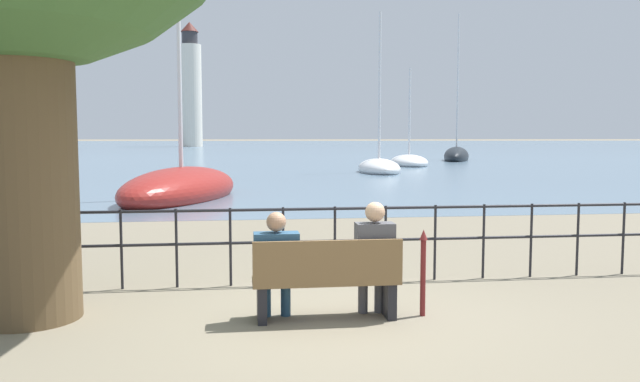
{
  "coord_description": "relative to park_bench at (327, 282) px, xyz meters",
  "views": [
    {
      "loc": [
        -0.92,
        -6.65,
        1.99
      ],
      "look_at": [
        0.0,
        0.5,
        1.36
      ],
      "focal_mm": 35.0,
      "sensor_mm": 36.0,
      "label": 1
    }
  ],
  "objects": [
    {
      "name": "seated_person_left",
      "position": [
        -0.54,
        0.07,
        0.23
      ],
      "size": [
        0.49,
        0.35,
        1.19
      ],
      "color": "navy",
      "rests_on": "ground_plane"
    },
    {
      "name": "ground_plane",
      "position": [
        0.0,
        0.06,
        -0.42
      ],
      "size": [
        1000.0,
        1000.0,
        0.0
      ],
      "primitive_type": "plane",
      "color": "#7A705B"
    },
    {
      "name": "promenade_railing",
      "position": [
        0.0,
        1.71,
        0.27
      ],
      "size": [
        12.03,
        0.04,
        1.05
      ],
      "color": "black",
      "rests_on": "ground_plane"
    },
    {
      "name": "sailboat_0",
      "position": [
        -2.8,
        13.85,
        -0.11
      ],
      "size": [
        4.63,
        7.63,
        7.82
      ],
      "rotation": [
        0.0,
        0.0,
        -0.31
      ],
      "color": "maroon",
      "rests_on": "ground_plane"
    },
    {
      "name": "sailboat_1",
      "position": [
        6.81,
        27.56,
        -0.15
      ],
      "size": [
        2.62,
        5.57,
        9.18
      ],
      "rotation": [
        0.0,
        0.0,
        -0.07
      ],
      "color": "white",
      "rests_on": "ground_plane"
    },
    {
      "name": "harbor_water",
      "position": [
        0.0,
        158.35,
        -0.42
      ],
      "size": [
        600.0,
        300.0,
        0.01
      ],
      "color": "slate",
      "rests_on": "ground_plane"
    },
    {
      "name": "seated_person_right",
      "position": [
        0.54,
        0.07,
        0.28
      ],
      "size": [
        0.42,
        0.35,
        1.28
      ],
      "color": "#4C4C51",
      "rests_on": "ground_plane"
    },
    {
      "name": "park_bench",
      "position": [
        0.0,
        0.0,
        0.0
      ],
      "size": [
        1.6,
        0.45,
        0.9
      ],
      "color": "brown",
      "rests_on": "ground_plane"
    },
    {
      "name": "sailboat_3",
      "position": [
        10.75,
        35.59,
        -0.18
      ],
      "size": [
        3.2,
        5.8,
        7.05
      ],
      "rotation": [
        0.0,
        0.0,
        -0.13
      ],
      "color": "white",
      "rests_on": "ground_plane"
    },
    {
      "name": "sailboat_2",
      "position": [
        17.44,
        44.73,
        -0.05
      ],
      "size": [
        5.07,
        8.82,
        12.84
      ],
      "rotation": [
        0.0,
        0.0,
        -0.37
      ],
      "color": "black",
      "rests_on": "ground_plane"
    },
    {
      "name": "closed_umbrella",
      "position": [
        1.08,
        0.02,
        0.12
      ],
      "size": [
        0.09,
        0.09,
        0.97
      ],
      "color": "maroon",
      "rests_on": "ground_plane"
    },
    {
      "name": "harbor_lighthouse",
      "position": [
        -10.66,
        123.05,
        11.2
      ],
      "size": [
        4.48,
        4.48,
        24.99
      ],
      "color": "silver",
      "rests_on": "ground_plane"
    }
  ]
}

